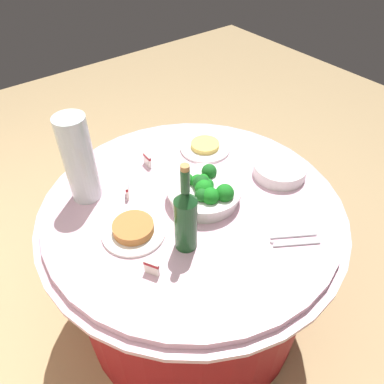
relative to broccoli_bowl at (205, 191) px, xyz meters
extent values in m
plane|color=tan|center=(0.02, 0.04, -0.79)|extent=(6.00, 6.00, 0.00)
cylinder|color=maroon|center=(0.02, 0.04, -0.44)|extent=(1.01, 1.01, 0.69)
cylinder|color=#E0B2C6|center=(0.02, 0.04, -0.09)|extent=(1.16, 1.16, 0.02)
cylinder|color=#E0B2C6|center=(0.02, 0.04, -0.06)|extent=(1.10, 1.10, 0.03)
cylinder|color=white|center=(0.01, 0.00, -0.02)|extent=(0.26, 0.26, 0.05)
cylinder|color=white|center=(0.01, 0.00, 0.01)|extent=(0.28, 0.28, 0.01)
sphere|color=#197A1E|center=(0.06, 0.03, 0.03)|extent=(0.05, 0.05, 0.05)
sphere|color=#19831E|center=(0.03, -0.02, 0.02)|extent=(0.05, 0.05, 0.05)
sphere|color=#19791E|center=(0.03, 0.01, 0.03)|extent=(0.05, 0.05, 0.05)
sphere|color=#19761E|center=(-0.08, -0.02, 0.03)|extent=(0.07, 0.07, 0.07)
sphere|color=#19841E|center=(-0.02, 0.02, 0.03)|extent=(0.07, 0.07, 0.07)
sphere|color=#19761E|center=(0.00, -0.01, 0.02)|extent=(0.05, 0.05, 0.05)
sphere|color=#19601E|center=(-0.04, 0.05, 0.03)|extent=(0.05, 0.05, 0.05)
sphere|color=#19581E|center=(0.01, 0.01, 0.03)|extent=(0.06, 0.06, 0.06)
sphere|color=#195E1E|center=(0.05, -0.06, 0.03)|extent=(0.06, 0.06, 0.06)
sphere|color=#197F1E|center=(-0.06, 0.02, 0.03)|extent=(0.06, 0.06, 0.06)
sphere|color=#19531E|center=(-0.02, 0.01, 0.03)|extent=(0.05, 0.05, 0.05)
sphere|color=#19651E|center=(-0.02, 0.01, 0.02)|extent=(0.04, 0.04, 0.04)
cylinder|color=white|center=(-0.07, -0.33, -0.04)|extent=(0.21, 0.21, 0.01)
cylinder|color=white|center=(-0.07, -0.33, -0.03)|extent=(0.21, 0.21, 0.01)
cylinder|color=white|center=(-0.07, -0.33, -0.02)|extent=(0.21, 0.21, 0.01)
cylinder|color=white|center=(-0.07, -0.33, -0.01)|extent=(0.21, 0.21, 0.01)
cylinder|color=white|center=(-0.07, -0.33, 0.00)|extent=(0.21, 0.21, 0.01)
cylinder|color=#1A4A23|center=(-0.13, 0.19, 0.05)|extent=(0.07, 0.07, 0.20)
cone|color=#1A4A23|center=(-0.13, 0.19, 0.17)|extent=(0.07, 0.07, 0.04)
cylinder|color=#1A4A23|center=(-0.13, 0.19, 0.23)|extent=(0.03, 0.03, 0.08)
cylinder|color=#B2844C|center=(-0.13, 0.19, 0.28)|extent=(0.03, 0.03, 0.02)
cylinder|color=silver|center=(0.29, 0.34, 0.12)|extent=(0.11, 0.11, 0.34)
sphere|color=#E5B26B|center=(0.32, 0.34, -0.01)|extent=(0.06, 0.06, 0.06)
sphere|color=#E5B26B|center=(0.28, 0.35, -0.01)|extent=(0.06, 0.06, 0.06)
sphere|color=#E5B26B|center=(0.28, 0.32, -0.01)|extent=(0.06, 0.06, 0.06)
sphere|color=#72C64C|center=(0.31, 0.35, 0.05)|extent=(0.06, 0.06, 0.06)
sphere|color=#72C64C|center=(0.28, 0.34, 0.05)|extent=(0.06, 0.06, 0.06)
sphere|color=#72C64C|center=(0.30, 0.31, 0.05)|extent=(0.06, 0.06, 0.06)
sphere|color=red|center=(0.30, 0.35, 0.10)|extent=(0.06, 0.06, 0.06)
sphere|color=red|center=(0.27, 0.33, 0.10)|extent=(0.06, 0.06, 0.06)
sphere|color=red|center=(0.31, 0.32, 0.10)|extent=(0.06, 0.06, 0.06)
sphere|color=#E5B26B|center=(0.29, 0.36, 0.15)|extent=(0.06, 0.06, 0.06)
sphere|color=#E5B26B|center=(0.28, 0.32, 0.15)|extent=(0.06, 0.06, 0.06)
sphere|color=#E5B26B|center=(0.31, 0.33, 0.15)|extent=(0.06, 0.06, 0.06)
sphere|color=#72C64C|center=(0.28, 0.35, 0.21)|extent=(0.06, 0.06, 0.06)
sphere|color=#72C64C|center=(0.29, 0.31, 0.21)|extent=(0.06, 0.06, 0.06)
sphere|color=#72C64C|center=(0.31, 0.34, 0.21)|extent=(0.06, 0.06, 0.06)
cylinder|color=silver|center=(-0.33, -0.12, -0.04)|extent=(0.09, 0.14, 0.01)
cylinder|color=silver|center=(-0.36, -0.10, -0.04)|extent=(0.09, 0.14, 0.01)
sphere|color=silver|center=(-0.30, -0.05, -0.04)|extent=(0.01, 0.01, 0.01)
cylinder|color=white|center=(0.03, 0.30, -0.04)|extent=(0.22, 0.22, 0.01)
cylinder|color=#B77038|center=(0.03, 0.30, -0.02)|extent=(0.14, 0.14, 0.03)
cylinder|color=white|center=(0.25, -0.21, -0.04)|extent=(0.22, 0.22, 0.01)
cylinder|color=#EACC60|center=(0.25, -0.21, -0.02)|extent=(0.12, 0.12, 0.02)
cube|color=white|center=(-0.16, 0.34, -0.02)|extent=(0.05, 0.03, 0.05)
cube|color=maroon|center=(-0.16, 0.34, 0.00)|extent=(0.05, 0.03, 0.01)
cube|color=white|center=(0.20, 0.21, -0.02)|extent=(0.05, 0.03, 0.05)
cube|color=maroon|center=(0.20, 0.21, 0.00)|extent=(0.05, 0.03, 0.01)
cube|color=white|center=(0.31, 0.06, -0.02)|extent=(0.05, 0.01, 0.05)
cube|color=maroon|center=(0.31, 0.06, 0.00)|extent=(0.05, 0.01, 0.01)
camera|label=1|loc=(-0.78, 0.66, 0.92)|focal=34.95mm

